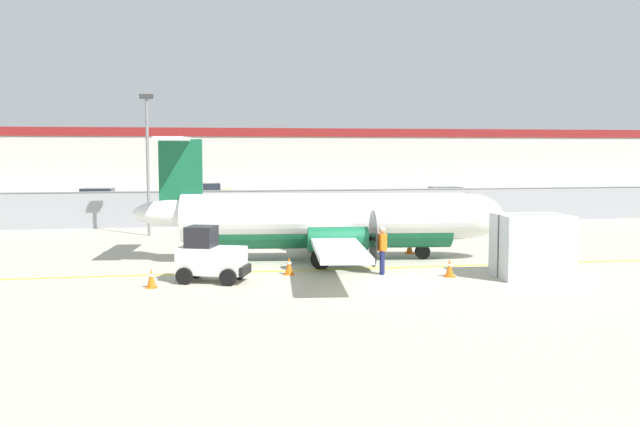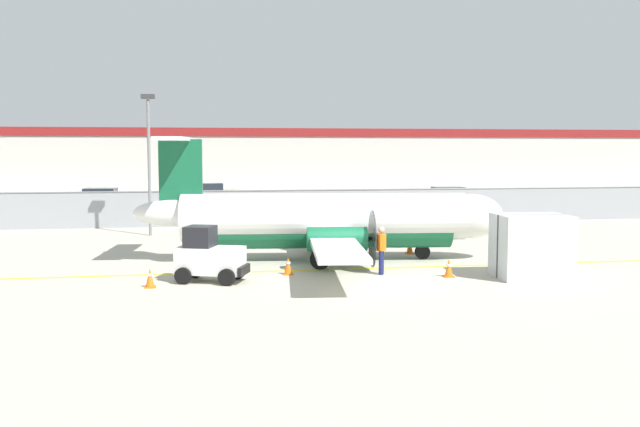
{
  "view_description": "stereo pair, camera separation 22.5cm",
  "coord_description": "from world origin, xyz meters",
  "px_view_note": "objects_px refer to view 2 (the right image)",
  "views": [
    {
      "loc": [
        -5.41,
        -23.65,
        4.43
      ],
      "look_at": [
        -0.22,
        5.31,
        1.8
      ],
      "focal_mm": 40.0,
      "sensor_mm": 36.0,
      "label": 1
    },
    {
      "loc": [
        -5.18,
        -23.69,
        4.43
      ],
      "look_at": [
        -0.22,
        5.31,
        1.8
      ],
      "focal_mm": 40.0,
      "sensor_mm": 36.0,
      "label": 2
    }
  ],
  "objects_px": {
    "baggage_tug": "(209,257)",
    "commuter_airplane": "(331,221)",
    "parked_car_2": "(338,202)",
    "cargo_container": "(531,246)",
    "traffic_cone_near_right": "(288,266)",
    "traffic_cone_far_right": "(150,278)",
    "parked_car_0": "(99,199)",
    "traffic_cone_far_left": "(449,268)",
    "parked_car_1": "(210,193)",
    "traffic_cone_near_left": "(410,246)",
    "apron_light_pole": "(149,152)",
    "ground_crew_worker": "(381,248)",
    "parked_car_3": "(449,198)"
  },
  "relations": [
    {
      "from": "commuter_airplane",
      "to": "parked_car_0",
      "type": "height_order",
      "value": "commuter_airplane"
    },
    {
      "from": "traffic_cone_near_right",
      "to": "traffic_cone_far_right",
      "type": "height_order",
      "value": "same"
    },
    {
      "from": "apron_light_pole",
      "to": "baggage_tug",
      "type": "bearing_deg",
      "value": -78.47
    },
    {
      "from": "ground_crew_worker",
      "to": "apron_light_pole",
      "type": "height_order",
      "value": "apron_light_pole"
    },
    {
      "from": "cargo_container",
      "to": "parked_car_1",
      "type": "distance_m",
      "value": 38.0
    },
    {
      "from": "ground_crew_worker",
      "to": "commuter_airplane",
      "type": "bearing_deg",
      "value": 129.4
    },
    {
      "from": "traffic_cone_near_right",
      "to": "traffic_cone_far_left",
      "type": "height_order",
      "value": "same"
    },
    {
      "from": "parked_car_0",
      "to": "parked_car_2",
      "type": "bearing_deg",
      "value": 166.8
    },
    {
      "from": "traffic_cone_far_left",
      "to": "parked_car_3",
      "type": "bearing_deg",
      "value": 69.99
    },
    {
      "from": "commuter_airplane",
      "to": "parked_car_1",
      "type": "distance_m",
      "value": 31.79
    },
    {
      "from": "ground_crew_worker",
      "to": "apron_light_pole",
      "type": "bearing_deg",
      "value": 144.92
    },
    {
      "from": "traffic_cone_near_left",
      "to": "parked_car_3",
      "type": "xyz_separation_m",
      "value": [
        9.48,
        21.19,
        0.58
      ]
    },
    {
      "from": "parked_car_1",
      "to": "traffic_cone_near_right",
      "type": "bearing_deg",
      "value": -90.19
    },
    {
      "from": "traffic_cone_near_right",
      "to": "traffic_cone_far_left",
      "type": "bearing_deg",
      "value": -14.57
    },
    {
      "from": "ground_crew_worker",
      "to": "traffic_cone_far_right",
      "type": "relative_size",
      "value": 2.66
    },
    {
      "from": "traffic_cone_far_left",
      "to": "parked_car_2",
      "type": "bearing_deg",
      "value": 88.03
    },
    {
      "from": "ground_crew_worker",
      "to": "parked_car_2",
      "type": "xyz_separation_m",
      "value": [
        3.02,
        23.2,
        -0.06
      ]
    },
    {
      "from": "cargo_container",
      "to": "traffic_cone_far_right",
      "type": "xyz_separation_m",
      "value": [
        -12.95,
        0.36,
        -0.79
      ]
    },
    {
      "from": "commuter_airplane",
      "to": "baggage_tug",
      "type": "distance_m",
      "value": 6.35
    },
    {
      "from": "traffic_cone_near_left",
      "to": "parked_car_0",
      "type": "height_order",
      "value": "parked_car_0"
    },
    {
      "from": "parked_car_3",
      "to": "parked_car_1",
      "type": "bearing_deg",
      "value": 153.64
    },
    {
      "from": "baggage_tug",
      "to": "traffic_cone_near_left",
      "type": "xyz_separation_m",
      "value": [
        8.57,
        5.12,
        -0.54
      ]
    },
    {
      "from": "traffic_cone_near_right",
      "to": "traffic_cone_near_left",
      "type": "bearing_deg",
      "value": 36.1
    },
    {
      "from": "parked_car_2",
      "to": "apron_light_pole",
      "type": "relative_size",
      "value": 0.6
    },
    {
      "from": "baggage_tug",
      "to": "traffic_cone_near_right",
      "type": "height_order",
      "value": "baggage_tug"
    },
    {
      "from": "baggage_tug",
      "to": "traffic_cone_near_right",
      "type": "xyz_separation_m",
      "value": [
        2.8,
        0.91,
        -0.54
      ]
    },
    {
      "from": "traffic_cone_near_right",
      "to": "parked_car_3",
      "type": "height_order",
      "value": "parked_car_3"
    },
    {
      "from": "parked_car_3",
      "to": "parked_car_0",
      "type": "bearing_deg",
      "value": 175.13
    },
    {
      "from": "traffic_cone_near_left",
      "to": "parked_car_1",
      "type": "relative_size",
      "value": 0.15
    },
    {
      "from": "traffic_cone_near_right",
      "to": "cargo_container",
      "type": "bearing_deg",
      "value": -13.69
    },
    {
      "from": "traffic_cone_near_left",
      "to": "parked_car_3",
      "type": "height_order",
      "value": "parked_car_3"
    },
    {
      "from": "parked_car_1",
      "to": "ground_crew_worker",
      "type": "bearing_deg",
      "value": -84.93
    },
    {
      "from": "parked_car_2",
      "to": "apron_light_pole",
      "type": "distance_m",
      "value": 15.85
    },
    {
      "from": "ground_crew_worker",
      "to": "apron_light_pole",
      "type": "relative_size",
      "value": 0.23
    },
    {
      "from": "parked_car_3",
      "to": "traffic_cone_far_left",
      "type": "bearing_deg",
      "value": -108.62
    },
    {
      "from": "cargo_container",
      "to": "traffic_cone_near_right",
      "type": "height_order",
      "value": "cargo_container"
    },
    {
      "from": "baggage_tug",
      "to": "commuter_airplane",
      "type": "bearing_deg",
      "value": 58.72
    },
    {
      "from": "parked_car_0",
      "to": "commuter_airplane",
      "type": "bearing_deg",
      "value": 121.34
    },
    {
      "from": "cargo_container",
      "to": "apron_light_pole",
      "type": "relative_size",
      "value": 0.35
    },
    {
      "from": "ground_crew_worker",
      "to": "traffic_cone_far_left",
      "type": "xyz_separation_m",
      "value": [
        2.19,
        -0.91,
        -0.64
      ]
    },
    {
      "from": "commuter_airplane",
      "to": "traffic_cone_near_right",
      "type": "height_order",
      "value": "commuter_airplane"
    },
    {
      "from": "baggage_tug",
      "to": "parked_car_3",
      "type": "height_order",
      "value": "baggage_tug"
    },
    {
      "from": "ground_crew_worker",
      "to": "parked_car_3",
      "type": "xyz_separation_m",
      "value": [
        11.96,
        25.91,
        -0.06
      ]
    },
    {
      "from": "apron_light_pole",
      "to": "traffic_cone_far_right",
      "type": "bearing_deg",
      "value": -86.45
    },
    {
      "from": "parked_car_1",
      "to": "traffic_cone_near_left",
      "type": "bearing_deg",
      "value": -79.11
    },
    {
      "from": "traffic_cone_far_right",
      "to": "cargo_container",
      "type": "bearing_deg",
      "value": -1.61
    },
    {
      "from": "ground_crew_worker",
      "to": "traffic_cone_far_left",
      "type": "height_order",
      "value": "ground_crew_worker"
    },
    {
      "from": "traffic_cone_near_right",
      "to": "traffic_cone_far_right",
      "type": "relative_size",
      "value": 1.0
    },
    {
      "from": "commuter_airplane",
      "to": "parked_car_0",
      "type": "bearing_deg",
      "value": 122.44
    },
    {
      "from": "baggage_tug",
      "to": "parked_car_2",
      "type": "xyz_separation_m",
      "value": [
        9.11,
        23.59,
        0.04
      ]
    }
  ]
}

